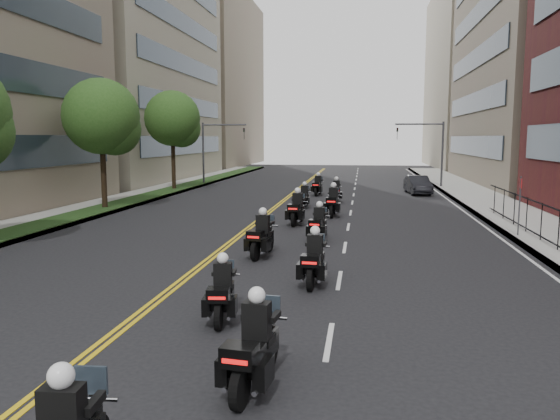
# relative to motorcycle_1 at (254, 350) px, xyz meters

# --- Properties ---
(sidewalk_right) EXTENTS (4.00, 90.00, 0.15)m
(sidewalk_right) POSITION_rel_motorcycle_1_xyz_m (9.93, 22.38, -0.62)
(sidewalk_right) COLOR gray
(sidewalk_right) RESTS_ON ground
(sidewalk_left) EXTENTS (4.00, 90.00, 0.15)m
(sidewalk_left) POSITION_rel_motorcycle_1_xyz_m (-14.07, 22.38, -0.62)
(sidewalk_left) COLOR gray
(sidewalk_left) RESTS_ON ground
(grass_strip) EXTENTS (2.00, 90.00, 0.04)m
(grass_strip) POSITION_rel_motorcycle_1_xyz_m (-13.27, 22.38, -0.52)
(grass_strip) COLOR #183412
(grass_strip) RESTS_ON sidewalk_left
(building_right_far) EXTENTS (15.00, 28.00, 26.00)m
(building_right_far) POSITION_rel_motorcycle_1_xyz_m (19.43, 75.38, 12.31)
(building_right_far) COLOR #ADA18B
(building_right_far) RESTS_ON ground
(building_left_mid) EXTENTS (16.11, 28.00, 34.00)m
(building_left_mid) POSITION_rel_motorcycle_1_xyz_m (-24.05, 45.38, 16.31)
(building_left_mid) COLOR #ADA18B
(building_left_mid) RESTS_ON ground
(building_left_far) EXTENTS (16.00, 28.00, 26.00)m
(building_left_far) POSITION_rel_motorcycle_1_xyz_m (-24.07, 75.38, 12.31)
(building_left_far) COLOR gray
(building_left_far) RESTS_ON ground
(street_trees) EXTENTS (4.40, 38.40, 7.98)m
(street_trees) POSITION_rel_motorcycle_1_xyz_m (-13.12, 15.99, 4.44)
(street_trees) COLOR black
(street_trees) RESTS_ON ground
(traffic_signal_right) EXTENTS (4.09, 0.20, 5.60)m
(traffic_signal_right) POSITION_rel_motorcycle_1_xyz_m (7.46, 39.38, 3.01)
(traffic_signal_right) COLOR #3F3F44
(traffic_signal_right) RESTS_ON ground
(traffic_signal_left) EXTENTS (4.09, 0.20, 5.60)m
(traffic_signal_left) POSITION_rel_motorcycle_1_xyz_m (-11.61, 39.38, 3.01)
(traffic_signal_left) COLOR #3F3F44
(traffic_signal_left) RESTS_ON ground
(motorcycle_1) EXTENTS (0.69, 2.37, 1.75)m
(motorcycle_1) POSITION_rel_motorcycle_1_xyz_m (0.00, 0.00, 0.00)
(motorcycle_1) COLOR black
(motorcycle_1) RESTS_ON ground
(motorcycle_2) EXTENTS (0.63, 2.16, 1.59)m
(motorcycle_2) POSITION_rel_motorcycle_1_xyz_m (-1.43, 3.35, -0.06)
(motorcycle_2) COLOR black
(motorcycle_2) RESTS_ON ground
(motorcycle_3) EXTENTS (0.57, 2.32, 1.71)m
(motorcycle_3) POSITION_rel_motorcycle_1_xyz_m (0.41, 6.81, -0.02)
(motorcycle_3) COLOR black
(motorcycle_3) RESTS_ON ground
(motorcycle_4) EXTENTS (0.71, 2.39, 1.77)m
(motorcycle_4) POSITION_rel_motorcycle_1_xyz_m (-1.78, 10.29, 0.01)
(motorcycle_4) COLOR black
(motorcycle_4) RESTS_ON ground
(motorcycle_5) EXTENTS (0.64, 2.23, 1.65)m
(motorcycle_5) POSITION_rel_motorcycle_1_xyz_m (-0.00, 13.59, -0.04)
(motorcycle_5) COLOR black
(motorcycle_5) RESTS_ON ground
(motorcycle_6) EXTENTS (0.66, 2.47, 1.82)m
(motorcycle_6) POSITION_rel_motorcycle_1_xyz_m (-1.40, 17.73, 0.03)
(motorcycle_6) COLOR black
(motorcycle_6) RESTS_ON ground
(motorcycle_7) EXTENTS (0.61, 2.50, 1.85)m
(motorcycle_7) POSITION_rel_motorcycle_1_xyz_m (0.20, 20.84, 0.04)
(motorcycle_7) COLOR black
(motorcycle_7) RESTS_ON ground
(motorcycle_8) EXTENTS (0.53, 2.16, 1.59)m
(motorcycle_8) POSITION_rel_motorcycle_1_xyz_m (-1.75, 24.27, -0.06)
(motorcycle_8) COLOR black
(motorcycle_8) RESTS_ON ground
(motorcycle_9) EXTENTS (0.53, 2.29, 1.69)m
(motorcycle_9) POSITION_rel_motorcycle_1_xyz_m (0.05, 27.52, -0.02)
(motorcycle_9) COLOR black
(motorcycle_9) RESTS_ON ground
(motorcycle_10) EXTENTS (0.64, 2.31, 1.70)m
(motorcycle_10) POSITION_rel_motorcycle_1_xyz_m (-1.51, 31.57, -0.02)
(motorcycle_10) COLOR black
(motorcycle_10) RESTS_ON ground
(parked_sedan) EXTENTS (1.92, 4.34, 1.38)m
(parked_sedan) POSITION_rel_motorcycle_1_xyz_m (5.93, 33.72, 0.00)
(parked_sedan) COLOR black
(parked_sedan) RESTS_ON ground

